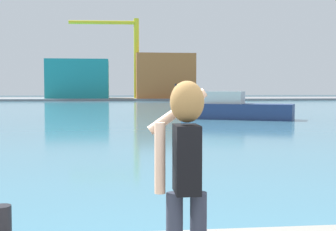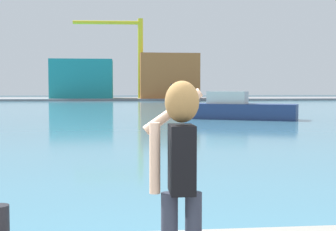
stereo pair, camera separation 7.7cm
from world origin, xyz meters
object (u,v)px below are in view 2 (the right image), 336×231
(boat_moored, at_px, (239,109))
(warehouse_right, at_px, (168,77))
(warehouse_left, at_px, (83,79))
(port_crane, at_px, (131,48))
(person_photographer, at_px, (180,163))

(boat_moored, xyz_separation_m, warehouse_right, (1.04, 59.00, 3.94))
(boat_moored, relative_size, warehouse_left, 0.68)
(warehouse_right, xyz_separation_m, port_crane, (-7.34, -1.88, 5.37))
(boat_moored, height_order, warehouse_right, warehouse_right)
(warehouse_right, height_order, port_crane, port_crane)
(person_photographer, relative_size, boat_moored, 0.22)
(boat_moored, bearing_deg, person_photographer, -79.37)
(boat_moored, distance_m, warehouse_left, 62.95)
(person_photographer, bearing_deg, warehouse_right, -5.07)
(person_photographer, distance_m, port_crane, 86.51)
(boat_moored, height_order, port_crane, port_crane)
(warehouse_left, xyz_separation_m, port_crane, (9.49, -3.71, 5.91))
(warehouse_left, xyz_separation_m, warehouse_right, (16.83, -1.83, 0.53))
(person_photographer, xyz_separation_m, boat_moored, (8.10, 28.95, -0.83))
(warehouse_right, bearing_deg, port_crane, -165.68)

